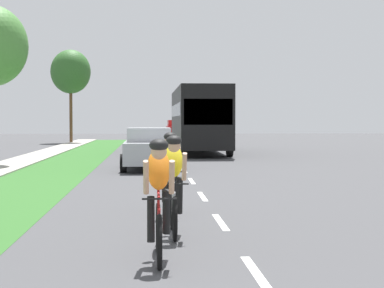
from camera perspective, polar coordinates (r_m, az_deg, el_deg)
The scene contains 11 objects.
ground_plane at distance 22.04m, azimuth -0.65°, elevation -2.51°, with size 120.00×120.00×0.00m, color #424244.
grass_verge at distance 22.25m, azimuth -12.55°, elevation -2.51°, with size 2.68×70.00×0.01m, color #2D6026.
lane_markings_center at distance 26.02m, azimuth -1.16°, elevation -1.78°, with size 0.12×54.07×0.01m.
cyclist_lead at distance 8.08m, azimuth -3.04°, elevation -4.92°, with size 0.42×1.72×1.58m.
cyclist_trailing at distance 9.82m, azimuth -1.70°, elevation -3.65°, with size 0.42×1.72×1.58m.
cyclist_distant at distance 12.01m, azimuth -2.04°, elevation -2.58°, with size 0.42×1.72×1.58m.
sedan_silver at distance 22.99m, azimuth -3.92°, elevation -0.40°, with size 1.98×4.30×1.52m.
bus_black at distance 34.51m, azimuth 0.58°, elevation 2.49°, with size 2.78×11.60×3.48m.
suv_red at distance 50.94m, azimuth -1.23°, elevation 1.24°, with size 2.15×4.70×1.79m.
pickup_dark_green at distance 61.72m, azimuth -1.14°, elevation 1.30°, with size 2.22×5.10×1.64m.
street_tree_far at distance 50.25m, azimuth -10.96°, elevation 6.44°, with size 3.11×3.11×7.29m.
Camera 1 is at (-1.26, -1.93, 1.82)m, focal length 58.74 mm.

